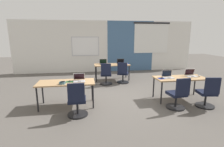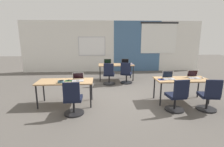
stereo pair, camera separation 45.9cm
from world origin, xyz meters
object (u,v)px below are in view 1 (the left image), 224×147
at_px(desk_far_center, 112,66).
at_px(snack_bowl, 62,83).
at_px(laptop_near_right_end, 191,75).
at_px(mouse_near_right_end, 199,76).
at_px(chair_near_right_inner, 178,96).
at_px(chair_near_left_inner, 77,102).
at_px(chair_far_left, 106,76).
at_px(chair_near_right_end, 207,95).
at_px(desk_near_left, 66,84).
at_px(laptop_near_right_inner, 168,76).
at_px(laptop_near_left_inner, 79,80).
at_px(mouse_near_left_inner, 70,81).
at_px(chair_far_right, 123,75).
at_px(laptop_far_left, 103,63).
at_px(laptop_far_right, 121,63).
at_px(mouse_near_right_inner, 162,78).
at_px(desk_near_right, 180,79).
at_px(mouse_far_right, 126,63).

relative_size(desk_far_center, snack_bowl, 9.01).
distance_m(desk_far_center, laptop_near_right_end, 3.47).
height_order(desk_far_center, mouse_near_right_end, mouse_near_right_end).
height_order(desk_far_center, chair_near_right_inner, chair_near_right_inner).
xyz_separation_m(chair_near_left_inner, chair_far_left, (1.06, 2.75, 0.00)).
height_order(mouse_near_right_end, chair_near_right_end, chair_near_right_end).
relative_size(desk_near_left, chair_near_left_inner, 1.74).
bearing_deg(laptop_near_right_inner, chair_far_left, 132.76).
relative_size(laptop_near_left_inner, chair_near_right_inner, 0.37).
height_order(desk_near_left, laptop_near_left_inner, laptop_near_left_inner).
distance_m(desk_near_left, snack_bowl, 0.24).
bearing_deg(mouse_near_left_inner, chair_far_right, 46.47).
bearing_deg(mouse_near_right_end, laptop_near_right_end, 171.14).
xyz_separation_m(chair_near_right_end, laptop_far_left, (-2.56, 3.62, 0.39)).
bearing_deg(desk_near_left, laptop_far_left, 64.64).
bearing_deg(laptop_far_right, desk_far_center, -170.08).
height_order(desk_near_left, mouse_near_right_inner, mouse_near_right_inner).
distance_m(chair_far_right, laptop_far_left, 1.14).
bearing_deg(chair_near_right_end, chair_near_left_inner, 8.79).
xyz_separation_m(laptop_near_right_inner, chair_far_left, (-1.71, 1.99, -0.39)).
bearing_deg(laptop_far_right, snack_bowl, -121.79).
relative_size(chair_far_right, chair_far_left, 1.00).
bearing_deg(mouse_near_right_inner, chair_far_right, 108.88).
bearing_deg(desk_near_left, laptop_near_right_end, 1.28).
relative_size(desk_near_left, mouse_near_right_end, 14.59).
xyz_separation_m(chair_near_left_inner, laptop_far_left, (1.04, 3.62, 0.39)).
bearing_deg(mouse_near_right_inner, desk_far_center, 111.26).
xyz_separation_m(desk_near_right, laptop_near_right_inner, (-0.41, 0.02, 0.11)).
bearing_deg(laptop_near_left_inner, mouse_near_right_end, -1.99).
height_order(mouse_far_right, chair_near_right_inner, chair_near_right_inner).
height_order(laptop_far_right, mouse_far_right, laptop_far_right).
bearing_deg(chair_far_right, chair_near_left_inner, 77.23).
distance_m(mouse_near_right_end, mouse_near_right_inner, 1.33).
relative_size(mouse_near_left_inner, laptop_far_left, 0.32).
height_order(mouse_near_left_inner, mouse_near_right_end, mouse_near_left_inner).
bearing_deg(mouse_near_left_inner, laptop_far_left, 66.27).
xyz_separation_m(laptop_far_right, chair_near_right_inner, (0.88, -3.54, -0.39)).
relative_size(desk_near_left, laptop_near_right_end, 4.70).
bearing_deg(chair_near_right_end, laptop_near_right_inner, -33.64).
bearing_deg(snack_bowl, laptop_near_left_inner, 26.19).
xyz_separation_m(desk_near_right, mouse_near_left_inner, (-3.40, -0.00, 0.08)).
relative_size(desk_near_left, desk_near_right, 1.00).
distance_m(chair_far_right, snack_bowl, 3.22).
xyz_separation_m(chair_near_right_end, chair_near_right_inner, (-0.87, 0.04, 0.00)).
bearing_deg(mouse_near_right_inner, chair_near_right_end, -33.00).
bearing_deg(laptop_near_right_end, chair_far_left, 145.03).
xyz_separation_m(desk_far_center, laptop_near_right_end, (2.17, -2.71, 0.11)).
distance_m(mouse_far_right, chair_far_left, 1.39).
distance_m(desk_near_left, laptop_near_right_inner, 3.09).
xyz_separation_m(mouse_near_left_inner, laptop_far_left, (1.26, 2.88, 0.03)).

